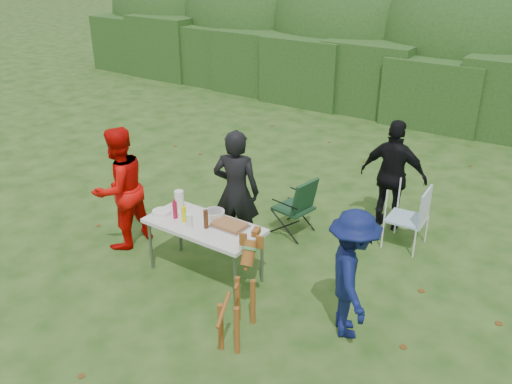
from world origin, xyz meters
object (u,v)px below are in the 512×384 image
Objects in this scene: ketchup_bottle at (175,210)px; child at (352,275)px; lawn_chair at (407,216)px; mustard_bottle at (184,215)px; person_red_jacket at (120,188)px; camping_chair at (293,205)px; person_cook at (236,191)px; folding_table at (204,228)px; beer_bottle at (206,219)px; paper_towel_roll at (179,200)px; person_black_puffy at (393,176)px; dog at (237,298)px.

child is at bearing 2.26° from ketchup_bottle.
mustard_bottle reaches higher than lawn_chair.
camping_chair is at bearing 136.66° from person_red_jacket.
person_cook is 0.92m from ketchup_bottle.
lawn_chair is (1.83, 2.17, -0.23)m from folding_table.
beer_bottle is at bearing 2.07° from ketchup_bottle.
child reaches higher than beer_bottle.
folding_table is 0.57m from paper_towel_roll.
paper_towel_roll reaches higher than ketchup_bottle.
folding_table is 0.90× the size of person_black_puffy.
mustard_bottle is 0.77× the size of paper_towel_roll.
mustard_bottle is at bearing 58.90° from person_cook.
person_red_jacket reaches higher than beer_bottle.
child is 2.40m from ketchup_bottle.
dog reaches higher than camping_chair.
dog is (2.49, -0.69, -0.37)m from person_red_jacket.
paper_towel_roll is at bearing 52.52° from child.
person_cook is 1.90× the size of lawn_chair.
folding_table is 1.02× the size of child.
folding_table is at bearing 55.87° from child.
person_cook reaches higher than mustard_bottle.
person_black_puffy is at bearing -23.09° from dog.
person_cook is at bearing 72.81° from camping_chair.
dog is 5.15× the size of mustard_bottle.
person_cook reaches higher than person_red_jacket.
ketchup_bottle is at bearing -169.43° from folding_table.
person_red_jacket is 7.18× the size of beer_bottle.
mustard_bottle is (-0.58, -1.70, 0.40)m from camping_chair.
mustard_bottle is (-0.24, -0.09, 0.15)m from folding_table.
lawn_chair is (-0.16, 2.15, -0.28)m from child.
person_red_jacket is at bearing 179.00° from beer_bottle.
child is 7.39× the size of mustard_bottle.
person_cook is at bearing 124.61° from person_red_jacket.
person_cook is 2.21m from child.
person_red_jacket is at bearing 51.76° from camping_chair.
dog is 4.68× the size of ketchup_bottle.
paper_towel_roll reaches higher than beer_bottle.
person_black_puffy is at bearing -48.22° from lawn_chair.
beer_bottle is (0.33, 0.03, 0.02)m from mustard_bottle.
paper_towel_roll is at bearing 161.77° from beer_bottle.
paper_towel_roll is at bearing 68.86° from camping_chair.
camping_chair is at bearing 81.38° from beer_bottle.
person_cook reaches higher than folding_table.
person_black_puffy is 3.21m from ketchup_bottle.
person_black_puffy is 7.57× the size of ketchup_bottle.
dog is at bearing -34.93° from folding_table.
child is 1.44× the size of dog.
person_red_jacket is (-1.38, -0.81, -0.00)m from person_cook.
person_black_puffy reaches higher than camping_chair.
person_red_jacket is 7.84× the size of ketchup_bottle.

